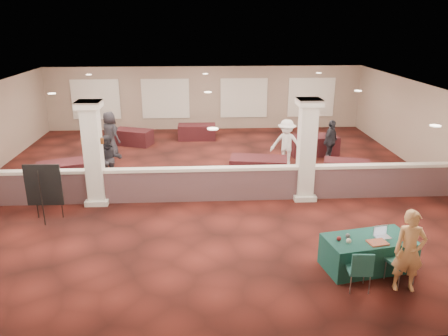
{
  "coord_description": "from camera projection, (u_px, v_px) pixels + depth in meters",
  "views": [
    {
      "loc": [
        -0.28,
        -14.28,
        5.46
      ],
      "look_at": [
        0.42,
        -2.0,
        1.24
      ],
      "focal_mm": 35.0,
      "sensor_mm": 36.0,
      "label": 1
    }
  ],
  "objects": [
    {
      "name": "far_table_back_left",
      "position": [
        133.0,
        137.0,
        19.84
      ],
      "size": [
        1.92,
        1.41,
        0.7
      ],
      "primitive_type": "cube",
      "rotation": [
        0.0,
        0.0,
        -0.35
      ],
      "color": "black",
      "rests_on": "ground"
    },
    {
      "name": "sconce_left",
      "position": [
        83.0,
        141.0,
        13.0
      ],
      "size": [
        0.12,
        0.12,
        0.18
      ],
      "color": "brown",
      "rests_on": "column_left"
    },
    {
      "name": "sconce_right",
      "position": [
        102.0,
        141.0,
        13.03
      ],
      "size": [
        0.12,
        0.12,
        0.18
      ],
      "color": "brown",
      "rests_on": "column_left"
    },
    {
      "name": "conf_chair_side",
      "position": [
        360.0,
        268.0,
        9.06
      ],
      "size": [
        0.51,
        0.51,
        0.95
      ],
      "rotation": [
        0.0,
        0.0,
        -0.07
      ],
      "color": "#1D5155",
      "rests_on": "ground"
    },
    {
      "name": "woman",
      "position": [
        409.0,
        251.0,
        9.02
      ],
      "size": [
        0.69,
        0.5,
        1.8
      ],
      "primitive_type": "imported",
      "rotation": [
        0.0,
        0.0,
        -0.11
      ],
      "color": "tan",
      "rests_on": "ground"
    },
    {
      "name": "wall_right",
      "position": [
        438.0,
        136.0,
        15.18
      ],
      "size": [
        0.04,
        16.0,
        3.2
      ],
      "primitive_type": "cube",
      "color": "#8B7160",
      "rests_on": "ground"
    },
    {
      "name": "yarn_red",
      "position": [
        339.0,
        239.0,
        9.74
      ],
      "size": [
        0.1,
        0.1,
        0.1
      ],
      "primitive_type": "sphere",
      "color": "maroon",
      "rests_on": "near_table"
    },
    {
      "name": "screen_glow",
      "position": [
        380.0,
        231.0,
        9.96
      ],
      "size": [
        0.31,
        0.06,
        0.2
      ],
      "primitive_type": "cube",
      "rotation": [
        0.0,
        0.0,
        0.18
      ],
      "color": "silver",
      "rests_on": "near_table"
    },
    {
      "name": "far_table_front_right",
      "position": [
        346.0,
        169.0,
        15.71
      ],
      "size": [
        1.76,
        1.22,
        0.65
      ],
      "primitive_type": "cube",
      "rotation": [
        0.0,
        0.0,
        -0.29
      ],
      "color": "black",
      "rests_on": "ground"
    },
    {
      "name": "laptop_screen",
      "position": [
        380.0,
        230.0,
        9.96
      ],
      "size": [
        0.34,
        0.08,
        0.23
      ],
      "primitive_type": "cube",
      "rotation": [
        0.0,
        0.0,
        0.18
      ],
      "color": "silver",
      "rests_on": "near_table"
    },
    {
      "name": "column_left",
      "position": [
        93.0,
        153.0,
        13.13
      ],
      "size": [
        0.72,
        0.72,
        3.2
      ],
      "color": "silver",
      "rests_on": "ground"
    },
    {
      "name": "wall_back",
      "position": [
        205.0,
        98.0,
        22.3
      ],
      "size": [
        16.0,
        0.04,
        3.2
      ],
      "primitive_type": "cube",
      "color": "#8B7160",
      "rests_on": "ground"
    },
    {
      "name": "yarn_cream",
      "position": [
        349.0,
        241.0,
        9.63
      ],
      "size": [
        0.11,
        0.11,
        0.11
      ],
      "primitive_type": "sphere",
      "color": "beige",
      "rests_on": "near_table"
    },
    {
      "name": "knitting",
      "position": [
        378.0,
        243.0,
        9.64
      ],
      "size": [
        0.46,
        0.38,
        0.03
      ],
      "primitive_type": "cube",
      "rotation": [
        0.0,
        0.0,
        0.18
      ],
      "color": "#D24E21",
      "rests_on": "near_table"
    },
    {
      "name": "scissors",
      "position": [
        403.0,
        240.0,
        9.75
      ],
      "size": [
        0.13,
        0.05,
        0.01
      ],
      "primitive_type": "cube",
      "rotation": [
        0.0,
        0.0,
        0.18
      ],
      "color": "red",
      "rests_on": "near_table"
    },
    {
      "name": "wall_front",
      "position": [
        219.0,
        266.0,
        7.2
      ],
      "size": [
        16.0,
        0.04,
        3.2
      ],
      "primitive_type": "cube",
      "color": "#8B7160",
      "rests_on": "ground"
    },
    {
      "name": "attendee_b",
      "position": [
        286.0,
        144.0,
        16.61
      ],
      "size": [
        1.32,
        0.97,
        1.88
      ],
      "primitive_type": "imported",
      "rotation": [
        0.0,
        0.0,
        -0.39
      ],
      "color": "silver",
      "rests_on": "ground"
    },
    {
      "name": "laptop_base",
      "position": [
        383.0,
        237.0,
        9.89
      ],
      "size": [
        0.38,
        0.3,
        0.02
      ],
      "primitive_type": "cube",
      "rotation": [
        0.0,
        0.0,
        0.18
      ],
      "color": "silver",
      "rests_on": "near_table"
    },
    {
      "name": "far_table_front_center",
      "position": [
        258.0,
        169.0,
        15.52
      ],
      "size": [
        2.14,
        1.34,
        0.81
      ],
      "primitive_type": "cube",
      "rotation": [
        0.0,
        0.0,
        -0.18
      ],
      "color": "black",
      "rests_on": "ground"
    },
    {
      "name": "partition_wall",
      "position": [
        210.0,
        183.0,
        13.67
      ],
      "size": [
        15.6,
        0.28,
        1.1
      ],
      "color": "brown",
      "rests_on": "ground"
    },
    {
      "name": "easel_board",
      "position": [
        44.0,
        186.0,
        12.08
      ],
      "size": [
        1.0,
        0.51,
        1.7
      ],
      "rotation": [
        0.0,
        0.0,
        -0.02
      ],
      "color": "black",
      "rests_on": "ground"
    },
    {
      "name": "attendee_d",
      "position": [
        110.0,
        134.0,
        18.06
      ],
      "size": [
        1.02,
        0.98,
        1.86
      ],
      "primitive_type": "imported",
      "rotation": [
        0.0,
        0.0,
        2.42
      ],
      "color": "black",
      "rests_on": "ground"
    },
    {
      "name": "attendee_c",
      "position": [
        330.0,
        141.0,
        17.26
      ],
      "size": [
        1.04,
        1.06,
        1.71
      ],
      "primitive_type": "imported",
      "rotation": [
        0.0,
        0.0,
        0.82
      ],
      "color": "black",
      "rests_on": "ground"
    },
    {
      "name": "attendee_a",
      "position": [
        110.0,
        160.0,
        15.0
      ],
      "size": [
        0.92,
        0.65,
        1.73
      ],
      "primitive_type": "imported",
      "rotation": [
        0.0,
        0.0,
        0.24
      ],
      "color": "black",
      "rests_on": "ground"
    },
    {
      "name": "far_table_back_center",
      "position": [
        197.0,
        132.0,
        20.73
      ],
      "size": [
        1.78,
        0.92,
        0.71
      ],
      "primitive_type": "cube",
      "rotation": [
        0.0,
        0.0,
        -0.02
      ],
      "color": "black",
      "rests_on": "ground"
    },
    {
      "name": "column_right",
      "position": [
        306.0,
        149.0,
        13.48
      ],
      "size": [
        0.72,
        0.72,
        3.2
      ],
      "color": "silver",
      "rests_on": "ground"
    },
    {
      "name": "far_table_back_right",
      "position": [
        314.0,
        145.0,
        18.4
      ],
      "size": [
        2.05,
        1.17,
        0.8
      ],
      "primitive_type": "cube",
      "rotation": [
        0.0,
        0.0,
        0.1
      ],
      "color": "black",
      "rests_on": "ground"
    },
    {
      "name": "yarn_grey",
      "position": [
        348.0,
        236.0,
        9.86
      ],
      "size": [
        0.11,
        0.11,
        0.11
      ],
      "primitive_type": "sphere",
      "color": "#525358",
      "rests_on": "near_table"
    },
    {
      "name": "near_table",
      "position": [
        367.0,
        253.0,
        9.99
      ],
      "size": [
        2.12,
        1.33,
        0.76
      ],
      "primitive_type": "cube",
      "rotation": [
        0.0,
        0.0,
        0.18
      ],
      "color": "#0E362C",
      "rests_on": "ground"
    },
    {
      "name": "ceiling",
      "position": [
        208.0,
        92.0,
        14.23
      ],
      "size": [
        16.0,
        16.0,
        0.02
      ],
      "primitive_type": "cube",
      "color": "white",
      "rests_on": "wall_back"
    },
    {
      "name": "conf_chair_main",
      "position": [
        405.0,
        260.0,
        9.28
      ],
      "size": [
        0.64,
        0.64,
        1.01
      ],
      "rotation": [
        0.0,
        0.0,
        0.33
      ],
      "color": "#1D5155",
      "rests_on": "ground"
    },
    {
      "name": "ground",
      "position": [
        209.0,
        183.0,
        15.27
      ],
      "size": [
        16.0,
        16.0,
        0.0
      ],
      "primitive_type": "plane",
      "color": "#4F1913",
      "rests_on": "ground"
    },
    {
      "name": "far_table_front_left",
      "position": [
        68.0,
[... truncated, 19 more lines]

